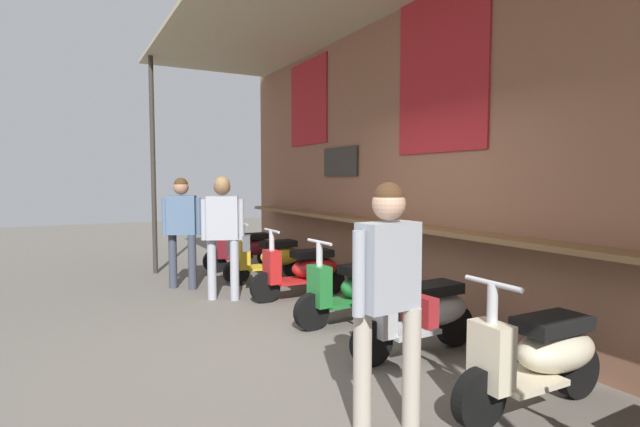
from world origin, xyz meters
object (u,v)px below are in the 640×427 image
scooter_green (355,288)px  shopper_with_handbag (390,282)px  scooter_red (304,270)px  shopper_browsing (182,221)px  shopper_passing (224,225)px  scooter_cream (540,356)px  scooter_maroon (246,248)px  scooter_yellow (271,257)px  scooter_silver (422,313)px

scooter_green → shopper_with_handbag: 2.44m
scooter_red → shopper_browsing: size_ratio=0.85×
scooter_green → shopper_browsing: 3.04m
shopper_with_handbag → shopper_passing: bearing=-6.5°
scooter_red → shopper_with_handbag: size_ratio=0.87×
scooter_cream → shopper_passing: (-4.10, -1.01, 0.63)m
scooter_maroon → scooter_red: same height
scooter_red → shopper_passing: 1.25m
shopper_browsing → shopper_passing: bearing=42.9°
shopper_with_handbag → shopper_browsing: shopper_browsing is taller
scooter_yellow → scooter_silver: (3.62, -0.00, 0.00)m
shopper_browsing → scooter_silver: bearing=42.3°
scooter_green → scooter_red: bearing=-93.0°
scooter_yellow → scooter_cream: size_ratio=1.00×
scooter_red → scooter_green: same height
shopper_browsing → scooter_yellow: bearing=105.3°
scooter_maroon → scooter_yellow: 1.17m
scooter_maroon → scooter_cream: (6.04, 0.00, 0.00)m
scooter_yellow → scooter_red: (1.17, 0.00, 0.00)m
scooter_maroon → shopper_with_handbag: shopper_with_handbag is taller
shopper_browsing → scooter_cream: bearing=37.7°
scooter_red → shopper_with_handbag: shopper_with_handbag is taller
scooter_yellow → shopper_browsing: bearing=-7.6°
scooter_yellow → shopper_with_handbag: bearing=76.4°
scooter_cream → shopper_browsing: 5.26m
scooter_silver → scooter_cream: size_ratio=1.00×
scooter_maroon → scooter_green: 3.64m
shopper_with_handbag → shopper_passing: 3.81m
scooter_yellow → scooter_green: bearing=89.8°
shopper_with_handbag → shopper_passing: (-3.80, 0.08, 0.05)m
scooter_green → scooter_silver: bearing=87.0°
scooter_red → shopper_browsing: shopper_browsing is taller
scooter_yellow → scooter_maroon: bearing=-90.2°
scooter_yellow → scooter_red: same height
shopper_browsing → scooter_green: bearing=49.7°
scooter_cream → shopper_browsing: (-5.05, -1.35, 0.63)m
scooter_cream → shopper_browsing: bearing=-74.4°
shopper_with_handbag → scooter_green: bearing=-32.7°
scooter_maroon → shopper_browsing: bearing=36.9°
scooter_maroon → shopper_passing: shopper_passing is taller
scooter_yellow → shopper_passing: bearing=37.2°
scooter_red → shopper_browsing: (-1.35, -1.35, 0.63)m
scooter_red → shopper_passing: (-0.40, -1.01, 0.63)m
scooter_yellow → scooter_green: same height
scooter_silver → scooter_yellow: bearing=-91.7°
scooter_maroon → shopper_passing: (1.93, -1.01, 0.63)m
scooter_silver → scooter_red: bearing=-91.7°
scooter_yellow → shopper_with_handbag: (4.57, -1.09, 0.58)m
scooter_maroon → shopper_passing: bearing=63.2°
scooter_green → scooter_silver: same height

